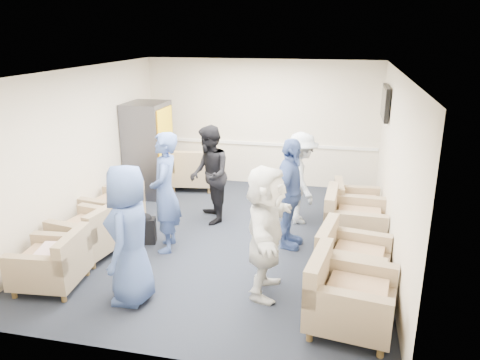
% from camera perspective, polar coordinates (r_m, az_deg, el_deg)
% --- Properties ---
extents(floor, '(6.00, 6.00, 0.00)m').
position_cam_1_polar(floor, '(7.77, -1.54, -7.09)').
color(floor, black).
rests_on(floor, ground).
extents(ceiling, '(6.00, 6.00, 0.00)m').
position_cam_1_polar(ceiling, '(7.06, -1.73, 13.18)').
color(ceiling, white).
rests_on(ceiling, back_wall).
extents(back_wall, '(5.00, 0.02, 2.70)m').
position_cam_1_polar(back_wall, '(10.16, 2.55, 6.94)').
color(back_wall, beige).
rests_on(back_wall, floor).
extents(front_wall, '(5.00, 0.02, 2.70)m').
position_cam_1_polar(front_wall, '(4.62, -10.85, -7.15)').
color(front_wall, beige).
rests_on(front_wall, floor).
extents(left_wall, '(0.02, 6.00, 2.70)m').
position_cam_1_polar(left_wall, '(8.26, -18.72, 3.43)').
color(left_wall, beige).
rests_on(left_wall, floor).
extents(right_wall, '(0.02, 6.00, 2.70)m').
position_cam_1_polar(right_wall, '(7.13, 18.25, 1.27)').
color(right_wall, beige).
rests_on(right_wall, floor).
extents(chair_rail, '(4.98, 0.04, 0.06)m').
position_cam_1_polar(chair_rail, '(10.24, 2.50, 4.44)').
color(chair_rail, white).
rests_on(chair_rail, back_wall).
extents(tv, '(0.10, 1.00, 0.58)m').
position_cam_1_polar(tv, '(8.74, 17.29, 8.99)').
color(tv, black).
rests_on(tv, right_wall).
extents(armchair_left_near, '(0.90, 0.90, 0.66)m').
position_cam_1_polar(armchair_left_near, '(6.73, -21.74, -9.49)').
color(armchair_left_near, '#8C765A').
rests_on(armchair_left_near, floor).
extents(armchair_left_mid, '(1.00, 1.00, 0.69)m').
position_cam_1_polar(armchair_left_mid, '(7.44, -17.69, -6.26)').
color(armchair_left_mid, '#8C765A').
rests_on(armchair_left_mid, floor).
extents(armchair_left_far, '(0.94, 0.94, 0.65)m').
position_cam_1_polar(armchair_left_far, '(8.34, -14.98, -3.48)').
color(armchair_left_far, '#8C765A').
rests_on(armchair_left_far, floor).
extents(armchair_right_near, '(1.06, 1.06, 0.75)m').
position_cam_1_polar(armchair_right_near, '(5.59, 12.73, -13.95)').
color(armchair_right_near, '#8C765A').
rests_on(armchair_right_near, floor).
extents(armchair_right_midnear, '(1.02, 1.02, 0.71)m').
position_cam_1_polar(armchair_right_midnear, '(6.44, 13.13, -9.66)').
color(armchair_right_midnear, '#8C765A').
rests_on(armchair_right_midnear, floor).
extents(armchair_right_midfar, '(0.97, 0.97, 0.75)m').
position_cam_1_polar(armchair_right_midfar, '(7.62, 13.37, -5.03)').
color(armchair_right_midfar, '#8C765A').
rests_on(armchair_right_midfar, floor).
extents(armchair_right_far, '(0.87, 0.87, 0.65)m').
position_cam_1_polar(armchair_right_far, '(8.42, 13.76, -3.21)').
color(armchair_right_far, '#8C765A').
rests_on(armchair_right_far, floor).
extents(armchair_corner, '(1.07, 1.07, 0.75)m').
position_cam_1_polar(armchair_corner, '(10.09, -5.71, 1.09)').
color(armchair_corner, '#8C765A').
rests_on(armchair_corner, floor).
extents(vending_machine, '(0.77, 0.90, 1.91)m').
position_cam_1_polar(vending_machine, '(9.70, -11.08, 3.69)').
color(vending_machine, '#48474F').
rests_on(vending_machine, floor).
extents(backpack, '(0.34, 0.28, 0.50)m').
position_cam_1_polar(backpack, '(7.66, -11.35, -5.72)').
color(backpack, black).
rests_on(backpack, floor).
extents(pillow, '(0.40, 0.49, 0.12)m').
position_cam_1_polar(pillow, '(6.66, -21.99, -8.20)').
color(pillow, beige).
rests_on(pillow, armchair_left_near).
extents(person_front_left, '(0.66, 0.93, 1.78)m').
position_cam_1_polar(person_front_left, '(5.91, -13.34, -6.53)').
color(person_front_left, '#3B528E').
rests_on(person_front_left, floor).
extents(person_mid_left, '(0.58, 0.76, 1.86)m').
position_cam_1_polar(person_mid_left, '(7.16, -9.11, -1.53)').
color(person_mid_left, '#3B528E').
rests_on(person_mid_left, floor).
extents(person_back_left, '(0.94, 1.03, 1.73)m').
position_cam_1_polar(person_back_left, '(8.15, -3.75, 0.63)').
color(person_back_left, black).
rests_on(person_back_left, floor).
extents(person_back_right, '(0.94, 1.19, 1.62)m').
position_cam_1_polar(person_back_right, '(8.20, 7.39, 0.20)').
color(person_back_right, silver).
rests_on(person_back_right, floor).
extents(person_mid_right, '(0.56, 1.07, 1.74)m').
position_cam_1_polar(person_mid_right, '(7.21, 6.06, -1.71)').
color(person_mid_right, '#3B528E').
rests_on(person_mid_right, floor).
extents(person_front_right, '(0.53, 1.61, 1.73)m').
position_cam_1_polar(person_front_right, '(5.91, 3.16, -6.28)').
color(person_front_right, white).
rests_on(person_front_right, floor).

